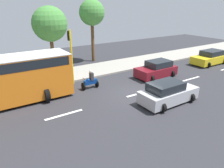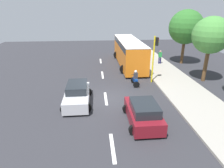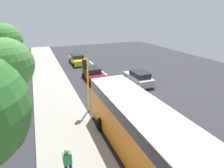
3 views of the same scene
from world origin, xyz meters
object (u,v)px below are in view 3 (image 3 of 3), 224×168
car_maroon (93,74)px  street_tree_south (5,41)px  city_bus (146,132)px  car_silver (138,78)px  car_yellow_cab (78,60)px  pedestrian_near_signal (68,163)px  motorcycle (106,97)px  street_tree_north (7,65)px  traffic_light_corner (87,78)px

car_maroon → street_tree_south: street_tree_south is taller
car_maroon → city_bus: (1.38, 13.61, 1.14)m
car_maroon → street_tree_south: size_ratio=0.56×
car_silver → city_bus: (5.75, 10.42, 1.14)m
car_silver → car_yellow_cab: bearing=-68.9°
car_silver → pedestrian_near_signal: bearing=46.0°
city_bus → pedestrian_near_signal: city_bus is taller
car_maroon → motorcycle: size_ratio=2.51×
car_silver → city_bus: bearing=61.1°
car_yellow_cab → car_maroon: size_ratio=1.13×
street_tree_south → car_silver: bearing=175.2°
pedestrian_near_signal → car_maroon: bearing=-112.1°
car_maroon → street_tree_north: size_ratio=0.61×
car_yellow_cab → street_tree_north: 17.59m
motorcycle → traffic_light_corner: size_ratio=0.34×
motorcycle → car_yellow_cab: bearing=-93.0°
car_yellow_cab → city_bus: size_ratio=0.40×
street_tree_north → car_silver: bearing=-162.6°
car_yellow_cab → pedestrian_near_signal: size_ratio=2.57×
city_bus → motorcycle: bearing=-94.6°
motorcycle → street_tree_south: 9.87m
traffic_light_corner → car_maroon: bearing=-110.7°
car_silver → pedestrian_near_signal: size_ratio=2.47×
traffic_light_corner → street_tree_north: size_ratio=0.72×
car_yellow_cab → pedestrian_near_signal: (5.36, 21.52, 0.35)m
city_bus → street_tree_south: bearing=-58.9°
city_bus → street_tree_north: street_tree_north is taller
car_silver → car_yellow_cab: (4.40, -11.42, 0.00)m
car_silver → city_bus: city_bus is taller
city_bus → street_tree_south: street_tree_south is taller
car_maroon → traffic_light_corner: traffic_light_corner is taller
street_tree_north → street_tree_south: (0.41, -4.91, 0.89)m
pedestrian_near_signal → street_tree_south: (2.92, -11.15, 4.33)m
car_yellow_cab → traffic_light_corner: bearing=80.2°
pedestrian_near_signal → street_tree_north: 7.55m
car_yellow_cab → pedestrian_near_signal: 22.18m
car_maroon → pedestrian_near_signal: pedestrian_near_signal is taller
city_bus → motorcycle: (-0.58, -7.19, -1.20)m
car_yellow_cab → pedestrian_near_signal: bearing=76.0°
street_tree_south → car_yellow_cab: bearing=-128.6°
car_silver → street_tree_north: 13.41m
car_yellow_cab → motorcycle: (0.76, 14.65, -0.07)m
city_bus → street_tree_south: size_ratio=1.60×
car_yellow_cab → traffic_light_corner: 15.74m
city_bus → motorcycle: city_bus is taller
pedestrian_near_signal → street_tree_south: street_tree_south is taller
motorcycle → street_tree_south: bearing=-29.7°
car_silver → street_tree_south: 13.56m
car_maroon → motorcycle: 6.47m
car_silver → street_tree_south: (12.68, -1.06, 4.68)m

